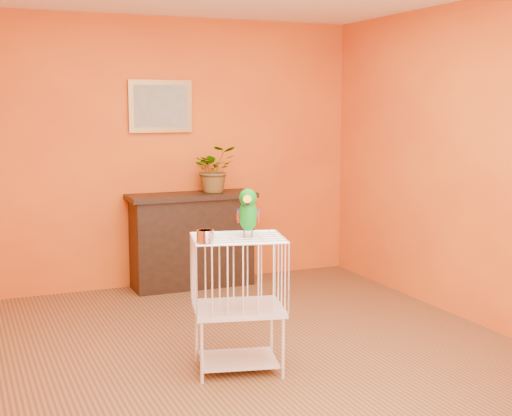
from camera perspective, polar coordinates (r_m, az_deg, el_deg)
name	(u,v)px	position (r m, az deg, el deg)	size (l,w,h in m)	color
ground	(249,356)	(5.16, -0.58, -11.73)	(4.50, 4.50, 0.00)	brown
room_shell	(248,131)	(4.85, -0.61, 6.14)	(4.50, 4.50, 4.50)	orange
console_cabinet	(192,240)	(6.96, -5.14, -2.57)	(1.23, 0.44, 0.92)	black
potted_plant	(215,174)	(6.95, -3.32, 2.71)	(0.41, 0.46, 0.36)	#26722D
framed_picture	(161,106)	(6.95, -7.65, 8.07)	(0.62, 0.04, 0.50)	#A37B3A
birdcage	(238,302)	(4.76, -1.43, -7.51)	(0.67, 0.57, 0.90)	white
feed_cup	(205,236)	(4.46, -4.07, -2.27)	(0.11, 0.11, 0.08)	silver
parrot	(248,212)	(4.63, -0.63, -0.34)	(0.19, 0.29, 0.33)	#59544C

